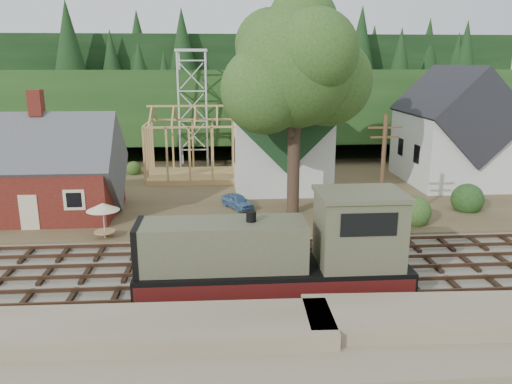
{
  "coord_description": "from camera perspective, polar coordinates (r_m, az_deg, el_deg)",
  "views": [
    {
      "loc": [
        -3.31,
        -25.11,
        11.14
      ],
      "look_at": [
        -1.02,
        6.0,
        3.0
      ],
      "focal_mm": 35.0,
      "sensor_mm": 36.0,
      "label": 1
    }
  ],
  "objects": [
    {
      "name": "ground",
      "position": [
        27.67,
        3.06,
        -9.14
      ],
      "size": [
        140.0,
        140.0,
        0.0
      ],
      "primitive_type": "plane",
      "color": "#384C1E",
      "rests_on": "ground"
    },
    {
      "name": "embankment",
      "position": [
        20.27,
        6.23,
        -18.8
      ],
      "size": [
        64.0,
        5.0,
        1.6
      ],
      "primitive_type": "cube",
      "color": "#7F7259",
      "rests_on": "ground"
    },
    {
      "name": "railroad_bed",
      "position": [
        27.64,
        3.06,
        -8.99
      ],
      "size": [
        64.0,
        11.0,
        0.16
      ],
      "primitive_type": "cube",
      "color": "#726B5B",
      "rests_on": "ground"
    },
    {
      "name": "village_flat",
      "position": [
        44.61,
        0.17,
        0.36
      ],
      "size": [
        64.0,
        26.0,
        0.3
      ],
      "primitive_type": "cube",
      "color": "brown",
      "rests_on": "ground"
    },
    {
      "name": "hillside",
      "position": [
        68.11,
        -1.38,
        5.2
      ],
      "size": [
        70.0,
        28.96,
        12.74
      ],
      "primitive_type": "cube",
      "rotation": [
        -0.17,
        0.0,
        0.0
      ],
      "color": "#1E3F19",
      "rests_on": "ground"
    },
    {
      "name": "ridge",
      "position": [
        83.92,
        -1.93,
        6.98
      ],
      "size": [
        80.0,
        20.0,
        12.0
      ],
      "primitive_type": "cube",
      "color": "black",
      "rests_on": "ground"
    },
    {
      "name": "depot",
      "position": [
        39.09,
        -23.07,
        1.74
      ],
      "size": [
        10.8,
        7.41,
        9.0
      ],
      "color": "#5D1516",
      "rests_on": "village_flat"
    },
    {
      "name": "church",
      "position": [
        45.5,
        2.55,
        7.08
      ],
      "size": [
        8.4,
        15.17,
        13.0
      ],
      "color": "silver",
      "rests_on": "village_flat"
    },
    {
      "name": "farmhouse",
      "position": [
        49.39,
        21.53,
        6.31
      ],
      "size": [
        8.4,
        10.8,
        10.6
      ],
      "color": "silver",
      "rests_on": "village_flat"
    },
    {
      "name": "timber_frame",
      "position": [
        47.84,
        -7.41,
        5.03
      ],
      "size": [
        8.2,
        6.2,
        6.99
      ],
      "color": "tan",
      "rests_on": "village_flat"
    },
    {
      "name": "lattice_tower",
      "position": [
        53.19,
        -7.31,
        13.32
      ],
      "size": [
        3.2,
        3.2,
        12.12
      ],
      "color": "silver",
      "rests_on": "village_flat"
    },
    {
      "name": "big_tree",
      "position": [
        35.63,
        4.76,
        13.09
      ],
      "size": [
        10.9,
        8.4,
        14.7
      ],
      "color": "#38281E",
      "rests_on": "village_flat"
    },
    {
      "name": "telegraph_pole_near",
      "position": [
        32.75,
        14.25,
        2.02
      ],
      "size": [
        2.2,
        0.28,
        8.0
      ],
      "color": "#4C331E",
      "rests_on": "ground"
    },
    {
      "name": "locomotive",
      "position": [
        24.02,
        3.22,
        -7.14
      ],
      "size": [
        12.85,
        3.21,
        5.12
      ],
      "color": "black",
      "rests_on": "railroad_bed"
    },
    {
      "name": "car_blue",
      "position": [
        38.13,
        -2.12,
        -1.05
      ],
      "size": [
        2.68,
        3.41,
        1.09
      ],
      "primitive_type": "imported",
      "rotation": [
        0.0,
        0.0,
        0.51
      ],
      "color": "#4F78A9",
      "rests_on": "village_flat"
    },
    {
      "name": "patio_set",
      "position": [
        32.72,
        -17.1,
        -1.81
      ],
      "size": [
        2.06,
        2.06,
        2.29
      ],
      "color": "silver",
      "rests_on": "village_flat"
    }
  ]
}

